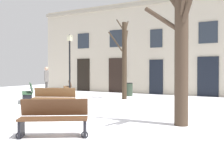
# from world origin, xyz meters

# --- Properties ---
(ground_plane) EXTENTS (31.12, 31.12, 0.00)m
(ground_plane) POSITION_xyz_m (0.00, 0.00, 0.00)
(ground_plane) COLOR white
(building_facade) EXTENTS (19.45, 0.60, 6.32)m
(building_facade) POSITION_xyz_m (-0.01, 8.33, 3.20)
(building_facade) COLOR #BCB29E
(building_facade) RESTS_ON ground
(tree_near_facade) EXTENTS (1.20, 2.42, 4.62)m
(tree_near_facade) POSITION_xyz_m (-0.81, 4.46, 2.26)
(tree_near_facade) COLOR #382B1E
(tree_near_facade) RESTS_ON ground
(tree_center) EXTENTS (1.74, 1.24, 4.16)m
(tree_center) POSITION_xyz_m (3.68, -1.00, 2.02)
(tree_center) COLOR #423326
(tree_center) RESTS_ON ground
(streetlamp) EXTENTS (0.30, 0.30, 3.81)m
(streetlamp) POSITION_xyz_m (-4.55, 4.46, 2.33)
(streetlamp) COLOR black
(streetlamp) RESTS_ON ground
(litter_bin) EXTENTS (0.50, 0.50, 0.81)m
(litter_bin) POSITION_xyz_m (-1.31, 6.11, 0.41)
(litter_bin) COLOR #2D3D2D
(litter_bin) RESTS_ON ground
(bench_back_to_back_right) EXTENTS (1.61, 1.26, 0.88)m
(bench_back_to_back_right) POSITION_xyz_m (1.37, -3.68, 0.45)
(bench_back_to_back_right) COLOR #51331E
(bench_back_to_back_right) RESTS_ON ground
(bench_by_litter_bin) EXTENTS (1.50, 1.57, 0.86)m
(bench_by_litter_bin) POSITION_xyz_m (-5.72, 5.74, 0.45)
(bench_by_litter_bin) COLOR brown
(bench_by_litter_bin) RESTS_ON ground
(bench_near_lamp) EXTENTS (1.71, 1.60, 0.94)m
(bench_near_lamp) POSITION_xyz_m (-4.27, 0.84, 0.49)
(bench_near_lamp) COLOR #2D4C33
(bench_near_lamp) RESTS_ON ground
(bench_back_to_back_left) EXTENTS (1.73, 1.06, 0.86)m
(bench_back_to_back_left) POSITION_xyz_m (-1.55, -0.37, 0.45)
(bench_back_to_back_left) COLOR brown
(bench_back_to_back_left) RESTS_ON ground
(person_crossing_plaza) EXTENTS (0.43, 0.41, 1.79)m
(person_crossing_plaza) POSITION_xyz_m (-5.84, 3.80, 1.00)
(person_crossing_plaza) COLOR #403D3A
(person_crossing_plaza) RESTS_ON ground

